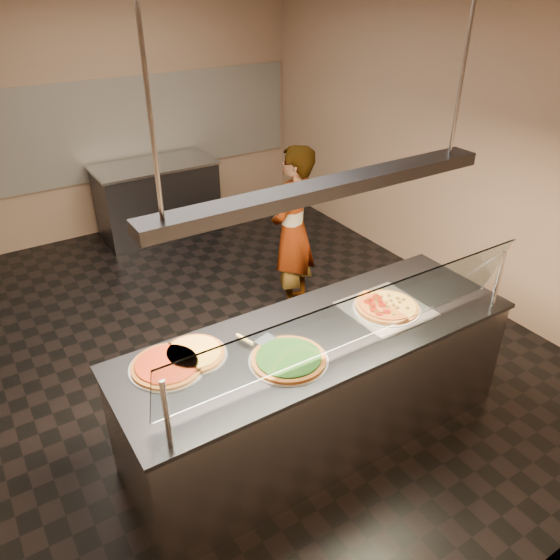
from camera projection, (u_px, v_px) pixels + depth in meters
ground at (230, 337)px, 5.19m from camera, size 5.00×6.00×0.02m
wall_back at (109, 113)px, 6.63m from camera, size 5.00×0.02×3.00m
wall_front at (557, 405)px, 2.23m from camera, size 5.00×0.02×3.00m
wall_right at (440, 140)px, 5.60m from camera, size 0.02×6.00×3.00m
tile_band at (112, 130)px, 6.71m from camera, size 4.90×0.02×1.20m
serving_counter at (318, 386)px, 3.88m from camera, size 2.81×0.94×0.93m
sneeze_guard at (356, 320)px, 3.25m from camera, size 2.57×0.18×0.54m
perforated_tray at (386, 308)px, 3.89m from camera, size 0.55×0.55×0.01m
half_pizza_pepperoni at (375, 309)px, 3.83m from camera, size 0.25×0.45×0.05m
half_pizza_sausage at (397, 301)px, 3.93m from camera, size 0.23×0.45×0.04m
pizza_spinach at (288, 358)px, 3.38m from camera, size 0.50×0.50×0.03m
pizza_cheese at (194, 353)px, 3.44m from camera, size 0.42×0.42×0.03m
pizza_tomato at (167, 365)px, 3.33m from camera, size 0.47×0.47×0.03m
pizza_spatula at (254, 339)px, 3.53m from camera, size 0.23×0.22×0.02m
prep_table at (158, 199)px, 6.97m from camera, size 1.49×0.74×0.93m
worker at (293, 231)px, 5.25m from camera, size 0.73×0.67×1.68m
heat_lamp_housing at (327, 188)px, 3.14m from camera, size 2.30×0.18×0.08m
lamp_rod_left at (150, 114)px, 2.40m from camera, size 0.02×0.02×1.01m
lamp_rod_right at (463, 72)px, 3.33m from camera, size 0.02×0.02×1.01m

